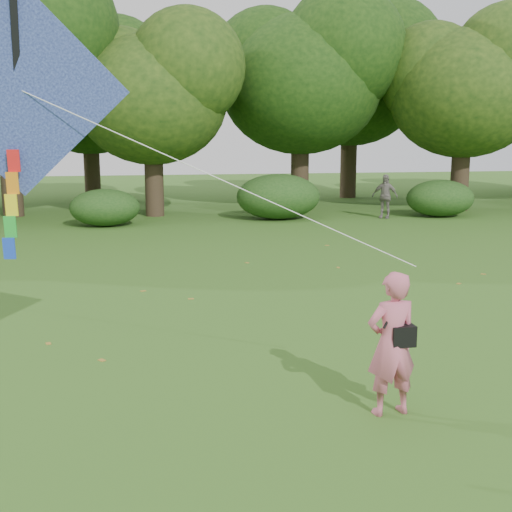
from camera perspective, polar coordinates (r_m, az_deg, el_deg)
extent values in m
plane|color=#265114|center=(9.20, 8.93, -11.28)|extent=(100.00, 100.00, 0.00)
imported|color=#C55C74|center=(8.09, 11.96, -7.64)|extent=(0.71, 0.51, 1.81)
imported|color=slate|center=(27.53, 11.38, 5.22)|extent=(1.14, 1.00, 1.84)
cube|color=black|center=(8.08, 12.86, -6.90)|extent=(0.30, 0.20, 0.26)
cylinder|color=black|center=(7.93, 12.20, -4.58)|extent=(0.33, 0.14, 0.47)
cube|color=#2948B2|center=(8.08, -20.43, 13.75)|extent=(2.52, 0.47, 2.49)
cube|color=black|center=(8.11, -20.40, 13.74)|extent=(0.21, 0.62, 2.26)
cylinder|color=white|center=(7.58, -3.13, 6.80)|extent=(4.57, 0.97, 2.08)
cube|color=red|center=(8.10, -20.74, 7.93)|extent=(0.14, 0.06, 0.26)
cube|color=orange|center=(8.12, -20.83, 6.08)|extent=(0.14, 0.06, 0.26)
cube|color=yellow|center=(8.15, -20.92, 4.25)|extent=(0.14, 0.06, 0.26)
cube|color=green|center=(8.18, -21.00, 2.43)|extent=(0.14, 0.06, 0.26)
cube|color=blue|center=(8.22, -21.09, 0.63)|extent=(0.14, 0.06, 0.26)
cylinder|color=#3A2D1E|center=(29.47, -20.96, 7.04)|extent=(0.88, 0.88, 3.85)
ellipsoid|color=#1E3F11|center=(29.55, -21.51, 15.03)|extent=(8.00, 8.00, 6.80)
cylinder|color=#3A2D1E|center=(28.08, -9.04, 6.74)|extent=(0.80, 0.80, 3.15)
ellipsoid|color=#1E3F11|center=(28.06, -9.25, 13.55)|extent=(6.40, 6.40, 5.44)
cylinder|color=#3A2D1E|center=(31.09, 3.92, 7.70)|extent=(0.86, 0.86, 3.67)
ellipsoid|color=#1E3F11|center=(31.14, 4.01, 14.93)|extent=(7.60, 7.60, 6.46)
cylinder|color=#3A2D1E|center=(31.37, 17.68, 7.03)|extent=(0.83, 0.83, 3.43)
ellipsoid|color=#1E3F11|center=(31.38, 18.06, 13.57)|extent=(6.80, 6.80, 5.78)
cylinder|color=#3A2D1E|center=(35.60, -14.38, 7.62)|extent=(0.84, 0.84, 3.50)
ellipsoid|color=#1E3F11|center=(35.62, -14.65, 13.53)|extent=(7.00, 7.00, 5.95)
cylinder|color=#3A2D1E|center=(36.55, 8.22, 8.32)|extent=(0.90, 0.90, 4.02)
ellipsoid|color=#1E3F11|center=(36.63, 8.40, 14.83)|extent=(7.80, 7.80, 6.63)
ellipsoid|color=#264919|center=(25.27, -13.29, 4.21)|extent=(2.66, 2.09, 1.42)
ellipsoid|color=#264919|center=(26.70, 2.00, 5.30)|extent=(3.50, 2.75, 1.88)
ellipsoid|color=#264919|center=(28.65, 16.05, 4.96)|extent=(2.94, 2.31, 1.58)
cube|color=olive|center=(11.33, -17.98, -7.41)|extent=(0.11, 0.14, 0.01)
cube|color=olive|center=(15.78, 17.58, -2.35)|extent=(0.14, 0.14, 0.01)
cube|color=olive|center=(14.55, -10.01, -3.08)|extent=(0.14, 0.13, 0.01)
cube|color=olive|center=(10.30, -13.54, -8.99)|extent=(0.14, 0.14, 0.01)
cube|color=olive|center=(17.01, 7.32, -1.02)|extent=(0.12, 0.14, 0.01)
cube|color=olive|center=(20.41, 6.34, 0.95)|extent=(0.14, 0.14, 0.01)
cube|color=olive|center=(17.50, -0.81, -0.60)|extent=(0.12, 0.14, 0.01)
cube|color=olive|center=(13.73, -5.80, -3.80)|extent=(0.12, 0.08, 0.01)
cube|color=olive|center=(17.05, 19.56, -1.52)|extent=(0.14, 0.14, 0.01)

